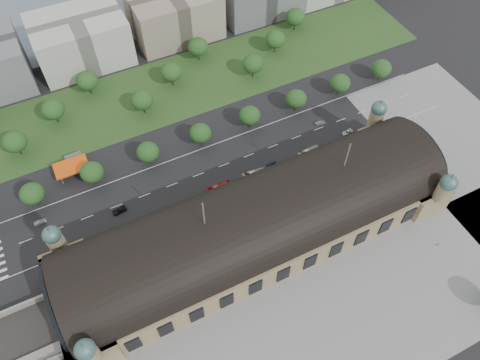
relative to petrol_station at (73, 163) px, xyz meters
name	(u,v)px	position (x,y,z in m)	size (l,w,h in m)	color
ground	(256,238)	(53.91, -65.28, -2.95)	(900.00, 900.00, 0.00)	black
station	(257,224)	(53.91, -65.28, 7.33)	(150.00, 48.40, 44.30)	tan
plaza_south	(342,328)	(63.91, -109.28, -2.95)	(190.00, 48.00, 0.12)	gray
plaza_east	(462,148)	(156.91, -65.28, -2.95)	(56.00, 100.00, 0.12)	gray
road_slab	(172,185)	(33.91, -27.28, -2.95)	(260.00, 26.00, 0.10)	black
grass_belt	(140,98)	(38.91, 27.72, -2.95)	(300.00, 45.00, 0.10)	#2C5020
petrol_station	(73,163)	(0.00, 0.00, 0.00)	(14.00, 13.00, 5.05)	#EE570E
office_3	(81,40)	(23.91, 67.72, 9.05)	(45.00, 32.00, 24.00)	silver
office_4	(174,14)	(73.91, 67.72, 9.05)	(45.00, 32.00, 24.00)	tan
tree_row_2	(32,194)	(-18.09, -12.28, 4.48)	(9.60, 9.60, 11.52)	#2D2116
tree_row_3	(92,172)	(5.91, -12.28, 4.48)	(9.60, 9.60, 11.52)	#2D2116
tree_row_4	(148,152)	(29.91, -12.28, 4.48)	(9.60, 9.60, 11.52)	#2D2116
tree_row_5	(200,133)	(53.91, -12.28, 4.48)	(9.60, 9.60, 11.52)	#2D2116
tree_row_6	(250,115)	(77.91, -12.28, 4.48)	(9.60, 9.60, 11.52)	#2D2116
tree_row_7	(296,99)	(101.91, -12.28, 4.48)	(9.60, 9.60, 11.52)	#2D2116
tree_row_8	(340,83)	(125.91, -12.28, 4.48)	(9.60, 9.60, 11.52)	#2D2116
tree_row_9	(381,68)	(149.91, -12.28, 4.48)	(9.60, 9.60, 11.52)	#2D2116
tree_belt_3	(15,142)	(-19.09, 17.72, 5.10)	(10.40, 10.40, 12.48)	#2D2116
tree_belt_4	(53,109)	(-0.09, 29.72, 5.10)	(10.40, 10.40, 12.48)	#2D2116
tree_belt_5	(87,81)	(18.91, 41.72, 5.10)	(10.40, 10.40, 12.48)	#2D2116
tree_belt_6	(142,100)	(37.91, 17.72, 5.10)	(10.40, 10.40, 12.48)	#2D2116
tree_belt_7	(171,72)	(56.91, 29.72, 5.10)	(10.40, 10.40, 12.48)	#2D2116
tree_belt_8	(198,47)	(75.91, 41.72, 5.10)	(10.40, 10.40, 12.48)	#2D2116
tree_belt_9	(253,64)	(94.91, 17.72, 5.10)	(10.40, 10.40, 12.48)	#2D2116
tree_belt_10	(275,39)	(113.91, 29.72, 5.10)	(10.40, 10.40, 12.48)	#2D2116
tree_belt_11	(295,17)	(132.91, 41.72, 5.10)	(10.40, 10.40, 12.48)	#2D2116
traffic_car_1	(40,222)	(-19.23, -21.81, -2.19)	(1.60, 4.58, 1.51)	gray
traffic_car_2	(119,210)	(10.33, -30.28, -2.15)	(2.64, 5.73, 1.59)	black
traffic_car_4	(271,164)	(76.28, -36.17, -2.24)	(1.67, 4.16, 1.42)	#182345
traffic_car_5	(320,123)	(107.85, -25.02, -2.18)	(1.63, 4.67, 1.54)	slate
traffic_car_6	(347,132)	(115.84, -35.43, -2.19)	(2.52, 5.46, 1.52)	silver
parked_car_0	(95,251)	(-3.31, -43.46, -2.28)	(1.42, 4.06, 1.34)	black
parked_car_1	(76,251)	(-9.96, -40.56, -2.12)	(2.74, 5.94, 1.65)	maroon
parked_car_2	(88,256)	(-6.42, -44.28, -2.22)	(2.05, 5.05, 1.47)	#191E46
parked_car_3	(97,252)	(-2.91, -44.28, -2.26)	(1.63, 4.04, 1.38)	#4E5055
parked_car_4	(112,245)	(3.20, -44.28, -2.21)	(1.56, 4.47, 1.47)	#BABBBC
parked_car_5	(185,207)	(34.35, -40.28, -2.18)	(2.54, 5.50, 1.53)	gray
parked_car_6	(165,222)	(24.86, -43.42, -2.15)	(2.25, 5.53, 1.60)	black
bus_west	(219,188)	(50.44, -38.28, -1.44)	(2.53, 10.83, 3.02)	red
bus_mid	(254,174)	(66.99, -38.28, -1.46)	(2.50, 10.66, 2.97)	beige
bus_east	(309,152)	(93.91, -38.28, -1.44)	(2.54, 10.84, 3.02)	silver
pedestrian_0	(438,245)	(114.20, -98.74, -2.13)	(0.80, 0.46, 1.64)	gray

